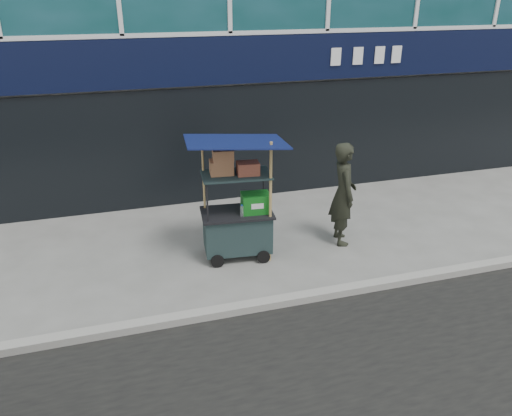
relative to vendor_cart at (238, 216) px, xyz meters
name	(u,v)px	position (x,y,z in m)	size (l,w,h in m)	color
ground	(297,294)	(0.53, -1.39, -0.74)	(80.00, 80.00, 0.00)	slate
curb	(302,298)	(0.53, -1.59, -0.68)	(80.00, 0.18, 0.12)	gray
vendor_cart	(238,216)	(0.00, 0.00, 0.00)	(1.65, 1.25, 2.10)	black
vendor_man	(343,194)	(1.89, 0.00, 0.18)	(0.67, 0.44, 1.84)	black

